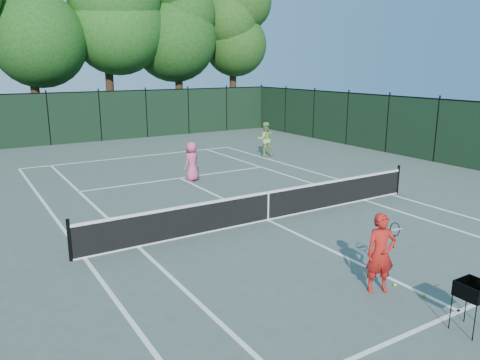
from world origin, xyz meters
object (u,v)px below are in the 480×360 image
coach (381,253)px  player_pink (192,161)px  loose_ball_midcourt (395,285)px  loose_ball_near_cart (424,295)px  player_green (265,139)px  ball_hopper (473,290)px

coach → player_pink: bearing=108.8°
player_pink → loose_ball_midcourt: size_ratio=23.45×
player_pink → loose_ball_near_cart: size_ratio=23.45×
coach → player_pink: coach is taller
player_pink → loose_ball_near_cart: bearing=63.4°
loose_ball_near_cart → player_green: bearing=67.5°
coach → ball_hopper: (0.21, -1.90, -0.06)m
loose_ball_near_cart → loose_ball_midcourt: same height
ball_hopper → loose_ball_near_cart: ball_hopper is taller
player_green → loose_ball_midcourt: size_ratio=25.98×
loose_ball_near_cart → loose_ball_midcourt: bearing=103.2°
ball_hopper → coach: bearing=95.9°
player_pink → ball_hopper: (-0.74, -12.63, -0.01)m
player_pink → loose_ball_midcourt: player_pink is taller
coach → loose_ball_near_cart: bearing=-23.6°
loose_ball_midcourt → coach: bearing=174.4°
coach → player_green: player_green is taller
player_green → loose_ball_near_cart: player_green is taller
loose_ball_near_cart → loose_ball_midcourt: size_ratio=1.00×
coach → player_green: size_ratio=0.96×
player_pink → loose_ball_midcourt: bearing=62.5°
coach → loose_ball_midcourt: 0.94m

